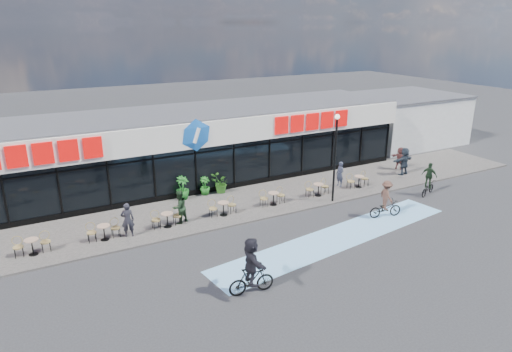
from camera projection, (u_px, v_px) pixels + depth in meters
The scene contains 24 objects.
ground at pixel (251, 243), 21.56m from camera, with size 120.00×120.00×0.00m, color #28282B.
sidewalk at pixel (213, 209), 25.30m from camera, with size 44.00×5.00×0.10m, color #5F5954.
bike_lane at pixel (338, 237), 22.09m from camera, with size 14.00×2.20×0.01m, color #78B4E3.
building at pixel (179, 147), 29.11m from camera, with size 30.60×6.57×4.75m.
neighbour_building at pixel (403, 118), 39.25m from camera, with size 9.20×7.20×4.11m.
lamp_post at pixel (335, 151), 25.40m from camera, with size 0.28×0.28×5.06m.
bistro_set_1 at pixel (32, 244), 20.19m from camera, with size 1.54×0.62×0.90m.
bistro_set_2 at pixel (104, 230), 21.57m from camera, with size 1.54×0.62×0.90m.
bistro_set_3 at pixel (167, 218), 22.95m from camera, with size 1.54×0.62×0.90m.
bistro_set_4 at pixel (223, 207), 24.33m from camera, with size 1.54×0.62×0.90m.
bistro_set_5 at pixel (273, 197), 25.70m from camera, with size 1.54×0.62×0.90m.
bistro_set_6 at pixel (317, 188), 27.08m from camera, with size 1.54×0.62×0.90m.
bistro_set_7 at pixel (358, 180), 28.46m from camera, with size 1.54×0.62×0.90m.
potted_plant_left at pixel (205, 186), 27.17m from camera, with size 0.61×0.61×1.09m, color #1B5E1A.
potted_plant_mid at pixel (182, 188), 26.44m from camera, with size 0.77×0.77×1.37m, color #19591C.
potted_plant_right at pixel (220, 184), 27.42m from camera, with size 1.05×0.91×1.17m, color #265819.
patron_left at pixel (128, 220), 21.75m from camera, with size 0.62×0.41×1.71m, color black.
patron_right at pixel (179, 207), 23.21m from camera, with size 0.85×0.66×1.74m, color black.
pedestrian_a at pixel (340, 174), 28.51m from camera, with size 0.58×0.38×1.58m, color #292E40.
pedestrian_b at pixel (400, 158), 31.84m from camera, with size 1.47×0.47×1.58m, color brown.
pedestrian_c at pixel (404, 161), 30.65m from camera, with size 1.73×0.55×1.87m, color #28333F.
cyclist_a at pixel (386, 202), 24.18m from camera, with size 1.92×1.12×2.03m.
cyclist_b at pixel (428, 183), 27.33m from camera, with size 1.73×1.11×2.01m.
cyclist_c at pixel (251, 268), 17.21m from camera, with size 1.88×1.80×2.34m.
Camera 1 is at (-8.93, -17.24, 9.89)m, focal length 32.00 mm.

